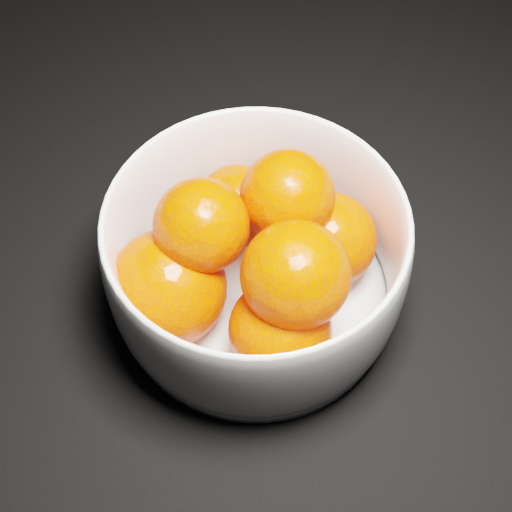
% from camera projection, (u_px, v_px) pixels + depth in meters
% --- Properties ---
extents(bowl, '(0.20, 0.20, 0.10)m').
position_uv_depth(bowl, '(256.00, 260.00, 0.48)').
color(bowl, white).
rests_on(bowl, ground).
extents(orange_pile, '(0.16, 0.15, 0.11)m').
position_uv_depth(orange_pile, '(250.00, 258.00, 0.47)').
color(orange_pile, '#F33900').
rests_on(orange_pile, bowl).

